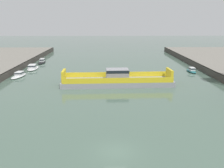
{
  "coord_description": "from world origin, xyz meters",
  "views": [
    {
      "loc": [
        -0.86,
        -24.77,
        13.67
      ],
      "look_at": [
        0.0,
        21.71,
        2.0
      ],
      "focal_mm": 41.4,
      "sensor_mm": 36.0,
      "label": 1
    }
  ],
  "objects_px": {
    "chain_ferry": "(117,80)",
    "moored_boat_mid_left": "(42,61)",
    "moored_boat_far_right": "(19,75)",
    "moored_boat_far_left": "(33,67)",
    "moored_boat_near_right": "(192,70)"
  },
  "relations": [
    {
      "from": "chain_ferry",
      "to": "moored_boat_far_right",
      "type": "distance_m",
      "value": 25.25
    },
    {
      "from": "chain_ferry",
      "to": "moored_boat_near_right",
      "type": "bearing_deg",
      "value": 33.55
    },
    {
      "from": "moored_boat_far_left",
      "to": "moored_boat_near_right",
      "type": "bearing_deg",
      "value": -6.46
    },
    {
      "from": "moored_boat_mid_left",
      "to": "moored_boat_far_right",
      "type": "height_order",
      "value": "moored_boat_mid_left"
    },
    {
      "from": "moored_boat_near_right",
      "to": "moored_boat_far_left",
      "type": "distance_m",
      "value": 43.88
    },
    {
      "from": "chain_ferry",
      "to": "moored_boat_far_right",
      "type": "relative_size",
      "value": 3.37
    },
    {
      "from": "moored_boat_near_right",
      "to": "moored_boat_far_right",
      "type": "bearing_deg",
      "value": -173.49
    },
    {
      "from": "moored_boat_near_right",
      "to": "chain_ferry",
      "type": "bearing_deg",
      "value": -146.45
    },
    {
      "from": "moored_boat_far_left",
      "to": "moored_boat_mid_left",
      "type": "bearing_deg",
      "value": 89.38
    },
    {
      "from": "moored_boat_near_right",
      "to": "moored_boat_far_right",
      "type": "relative_size",
      "value": 0.76
    },
    {
      "from": "moored_boat_far_left",
      "to": "moored_boat_far_right",
      "type": "bearing_deg",
      "value": -93.25
    },
    {
      "from": "moored_boat_far_left",
      "to": "moored_boat_far_right",
      "type": "relative_size",
      "value": 1.11
    },
    {
      "from": "chain_ferry",
      "to": "moored_boat_mid_left",
      "type": "height_order",
      "value": "chain_ferry"
    },
    {
      "from": "moored_boat_far_left",
      "to": "moored_boat_far_right",
      "type": "height_order",
      "value": "moored_boat_far_left"
    },
    {
      "from": "chain_ferry",
      "to": "moored_boat_far_right",
      "type": "xyz_separation_m",
      "value": [
        -23.78,
        8.49,
        -0.61
      ]
    }
  ]
}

